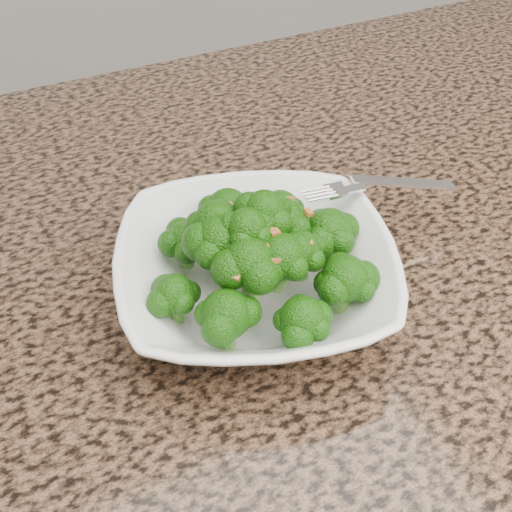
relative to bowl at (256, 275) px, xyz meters
name	(u,v)px	position (x,y,z in m)	size (l,w,h in m)	color
granite_counter	(405,283)	(0.14, -0.03, -0.04)	(1.64, 1.04, 0.03)	brown
bowl	(256,275)	(0.00, 0.00, 0.00)	(0.23, 0.23, 0.06)	white
broccoli_pile	(256,214)	(0.00, 0.00, 0.07)	(0.21, 0.21, 0.07)	#1C5D0A
garlic_topping	(256,172)	(0.00, 0.00, 0.10)	(0.12, 0.12, 0.01)	#BA6B2D
fork	(357,188)	(0.12, 0.03, 0.03)	(0.17, 0.03, 0.01)	silver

